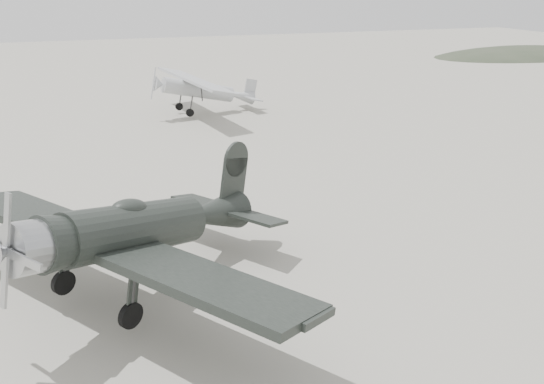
% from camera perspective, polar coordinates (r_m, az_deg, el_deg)
% --- Properties ---
extents(ground, '(160.00, 160.00, 0.00)m').
position_cam_1_polar(ground, '(21.18, -1.68, -4.07)').
color(ground, gray).
rests_on(ground, ground).
extents(hill_northeast, '(32.00, 16.00, 5.20)m').
position_cam_1_polar(hill_northeast, '(81.02, 25.39, 13.14)').
color(hill_northeast, '#313A2A').
rests_on(hill_northeast, ground).
extents(lowwing_monoplane, '(10.87, 11.86, 4.26)m').
position_cam_1_polar(lowwing_monoplane, '(16.56, -13.55, -3.75)').
color(lowwing_monoplane, black).
rests_on(lowwing_monoplane, ground).
extents(highwing_monoplane, '(8.18, 11.47, 3.24)m').
position_cam_1_polar(highwing_monoplane, '(39.91, -7.50, 11.14)').
color(highwing_monoplane, '#A1A5A7').
rests_on(highwing_monoplane, ground).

